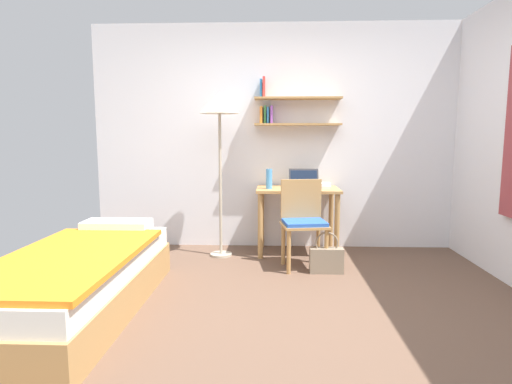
% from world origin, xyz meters
% --- Properties ---
extents(ground_plane, '(5.28, 5.28, 0.00)m').
position_xyz_m(ground_plane, '(0.00, 0.00, 0.00)').
color(ground_plane, brown).
extents(wall_back, '(4.40, 0.27, 2.60)m').
position_xyz_m(wall_back, '(0.00, 2.02, 1.31)').
color(wall_back, white).
rests_on(wall_back, ground_plane).
extents(bed, '(0.87, 2.04, 0.54)m').
position_xyz_m(bed, '(-1.53, 0.00, 0.24)').
color(bed, '#B2844C').
rests_on(bed, ground_plane).
extents(desk, '(0.91, 0.57, 0.74)m').
position_xyz_m(desk, '(0.18, 1.70, 0.59)').
color(desk, '#B2844C').
rests_on(desk, ground_plane).
extents(desk_chair, '(0.49, 0.44, 0.88)m').
position_xyz_m(desk_chair, '(0.21, 1.19, 0.49)').
color(desk_chair, '#B2844C').
rests_on(desk_chair, ground_plane).
extents(standing_lamp, '(0.43, 0.43, 1.77)m').
position_xyz_m(standing_lamp, '(-0.67, 1.55, 1.58)').
color(standing_lamp, '#B2A893').
rests_on(standing_lamp, ground_plane).
extents(laptop, '(0.34, 0.22, 0.21)m').
position_xyz_m(laptop, '(0.25, 1.72, 0.80)').
color(laptop, '#2D2D33').
rests_on(laptop, desk).
extents(water_bottle, '(0.07, 0.07, 0.22)m').
position_xyz_m(water_bottle, '(-0.14, 1.63, 0.85)').
color(water_bottle, '#4C99DB').
rests_on(water_bottle, desk).
extents(book_stack, '(0.19, 0.24, 0.05)m').
position_xyz_m(book_stack, '(0.47, 1.72, 0.77)').
color(book_stack, silver).
rests_on(book_stack, desk).
extents(handbag, '(0.32, 0.12, 0.40)m').
position_xyz_m(handbag, '(0.43, 1.01, 0.13)').
color(handbag, gray).
rests_on(handbag, ground_plane).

